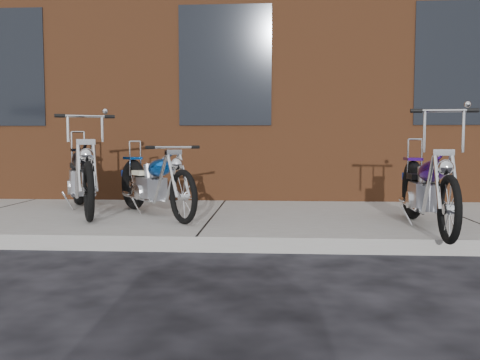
{
  "coord_description": "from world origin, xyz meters",
  "views": [
    {
      "loc": [
        0.72,
        -4.72,
        1.05
      ],
      "look_at": [
        0.37,
        0.8,
        0.63
      ],
      "focal_mm": 38.0,
      "sensor_mm": 36.0,
      "label": 1
    }
  ],
  "objects": [
    {
      "name": "ground",
      "position": [
        0.0,
        0.0,
        0.0
      ],
      "size": [
        120.0,
        120.0,
        0.0
      ],
      "primitive_type": "plane",
      "color": "black",
      "rests_on": "ground"
    },
    {
      "name": "sidewalk",
      "position": [
        0.0,
        1.5,
        0.07
      ],
      "size": [
        22.0,
        3.0,
        0.15
      ],
      "primitive_type": "cube",
      "color": "gray",
      "rests_on": "ground"
    },
    {
      "name": "building_brick",
      "position": [
        0.0,
        8.0,
        4.0
      ],
      "size": [
        22.0,
        10.0,
        8.0
      ],
      "primitive_type": "cube",
      "color": "brown",
      "rests_on": "ground"
    },
    {
      "name": "chopper_purple",
      "position": [
        2.31,
        0.6,
        0.54
      ],
      "size": [
        0.52,
        2.14,
        1.2
      ],
      "rotation": [
        0.0,
        0.0,
        -1.63
      ],
      "color": "black",
      "rests_on": "sidewalk"
    },
    {
      "name": "chopper_blue",
      "position": [
        -0.72,
        1.37,
        0.53
      ],
      "size": [
        1.33,
        1.73,
        0.91
      ],
      "rotation": [
        0.0,
        0.0,
        -0.93
      ],
      "color": "black",
      "rests_on": "sidewalk"
    },
    {
      "name": "chopper_third",
      "position": [
        -1.71,
        1.63,
        0.58
      ],
      "size": [
        1.11,
        2.22,
        1.22
      ],
      "rotation": [
        0.0,
        0.0,
        -1.14
      ],
      "color": "black",
      "rests_on": "sidewalk"
    }
  ]
}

